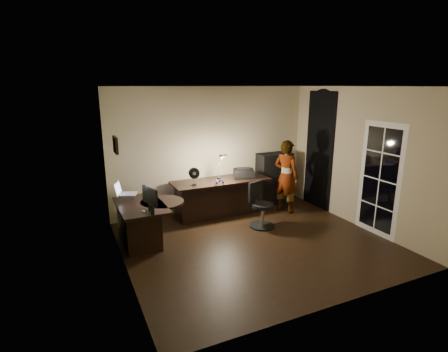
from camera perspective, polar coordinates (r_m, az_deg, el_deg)
name	(u,v)px	position (r m, az deg, el deg)	size (l,w,h in m)	color
floor	(256,243)	(6.34, 5.29, -10.88)	(4.50, 4.00, 0.01)	black
ceiling	(260,86)	(5.73, 5.94, 14.40)	(4.50, 4.00, 0.01)	silver
wall_back	(212,150)	(7.65, -1.97, 4.30)	(4.50, 0.01, 2.70)	tan
wall_front	(344,205)	(4.35, 18.99, -4.57)	(4.50, 0.01, 2.70)	tan
wall_left	(120,185)	(5.17, -16.59, -1.37)	(0.01, 4.00, 2.70)	tan
wall_right	(359,158)	(7.27, 21.18, 2.77)	(0.01, 4.00, 2.70)	tan
green_wall_overlay	(121,185)	(5.17, -16.43, -1.35)	(0.00, 4.00, 2.70)	#536532
arched_doorway	(319,151)	(8.09, 15.30, 4.00)	(0.01, 0.90, 2.60)	black
french_door	(379,180)	(6.96, 24.05, -0.56)	(0.02, 0.92, 2.10)	white
framed_picture	(115,145)	(5.50, -17.31, 4.87)	(0.04, 0.30, 0.25)	black
desk_left	(142,224)	(6.36, -13.30, -7.58)	(0.77, 1.25, 0.72)	black
desk_right	(221,198)	(7.47, -0.50, -3.55)	(2.08, 0.73, 0.78)	black
cabinet	(274,178)	(8.30, 8.14, -0.36)	(0.79, 0.40, 1.19)	black
laptop_stand	(128,197)	(6.58, -15.44, -3.28)	(0.24, 0.20, 0.10)	silver
laptop	(127,188)	(6.53, -15.54, -1.87)	(0.35, 0.33, 0.24)	silver
monitor	(149,203)	(5.85, -12.14, -4.32)	(0.09, 0.44, 0.29)	black
mouse	(143,211)	(5.87, -13.02, -5.63)	(0.06, 0.09, 0.03)	silver
phone	(163,205)	(6.12, -9.93, -4.76)	(0.07, 0.14, 0.01)	black
pen	(169,206)	(6.08, -9.05, -4.84)	(0.01, 0.15, 0.01)	black
speaker	(152,210)	(5.69, -11.60, -5.51)	(0.07, 0.07, 0.17)	black
notepad	(154,212)	(5.84, -11.41, -5.81)	(0.15, 0.22, 0.01)	silver
desk_fan	(194,176)	(6.97, -4.92, 0.01)	(0.22, 0.12, 0.34)	black
headphones	(220,181)	(7.03, -0.68, -0.88)	(0.18, 0.08, 0.09)	navy
printer	(244,173)	(7.54, 3.24, 0.55)	(0.42, 0.33, 0.19)	black
desk_lamp	(219,166)	(7.17, -0.82, 1.61)	(0.15, 0.28, 0.62)	black
office_chair	(263,205)	(6.88, 6.34, -4.79)	(0.50, 0.50, 0.89)	black
person	(286,176)	(7.69, 10.11, -0.07)	(0.57, 0.38, 1.60)	#D8A88C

